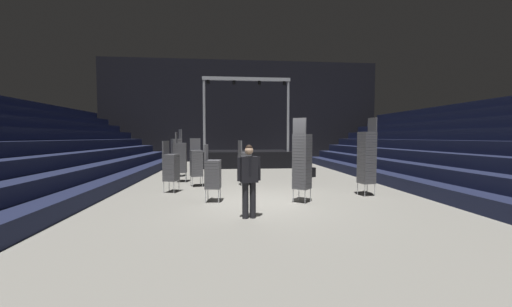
% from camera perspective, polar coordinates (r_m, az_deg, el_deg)
% --- Properties ---
extents(ground_plane, '(22.00, 30.00, 0.10)m').
position_cam_1_polar(ground_plane, '(9.04, 2.16, -9.44)').
color(ground_plane, gray).
extents(arena_end_wall, '(22.00, 0.30, 8.00)m').
position_cam_1_polar(arena_end_wall, '(23.86, -2.71, 8.17)').
color(arena_end_wall, black).
rests_on(arena_end_wall, ground_plane).
extents(bleacher_bank_left, '(6.00, 24.00, 3.60)m').
position_cam_1_polar(bleacher_bank_left, '(11.89, -40.54, 1.81)').
color(bleacher_bank_left, '#191E38').
rests_on(bleacher_bank_left, ground_plane).
extents(bleacher_bank_right, '(6.00, 24.00, 3.60)m').
position_cam_1_polar(bleacher_bank_right, '(13.39, 37.79, 1.98)').
color(bleacher_bank_right, '#191E38').
rests_on(bleacher_bank_right, ground_plane).
extents(stage_riser, '(5.62, 3.40, 5.53)m').
position_cam_1_polar(stage_riser, '(19.52, -2.06, -0.71)').
color(stage_riser, black).
rests_on(stage_riser, ground_plane).
extents(man_with_tie, '(0.57, 0.29, 1.75)m').
position_cam_1_polar(man_with_tie, '(6.98, -1.34, -4.52)').
color(man_with_tie, black).
rests_on(man_with_tie, ground_plane).
extents(chair_stack_front_left, '(0.52, 0.52, 2.56)m').
position_cam_1_polar(chair_stack_front_left, '(10.35, 20.62, -0.60)').
color(chair_stack_front_left, '#B2B5BA').
rests_on(chair_stack_front_left, ground_plane).
extents(chair_stack_front_right, '(0.46, 0.46, 2.14)m').
position_cam_1_polar(chair_stack_front_right, '(13.05, -14.28, -0.68)').
color(chair_stack_front_right, '#B2B5BA').
rests_on(chair_stack_front_right, ground_plane).
extents(chair_stack_mid_left, '(0.49, 0.49, 1.71)m').
position_cam_1_polar(chair_stack_mid_left, '(8.86, -8.38, -3.76)').
color(chair_stack_mid_left, '#B2B5BA').
rests_on(chair_stack_mid_left, ground_plane).
extents(chair_stack_mid_right, '(0.58, 0.58, 2.31)m').
position_cam_1_polar(chair_stack_mid_right, '(14.83, -15.07, 0.09)').
color(chair_stack_mid_right, '#B2B5BA').
rests_on(chair_stack_mid_right, ground_plane).
extents(chair_stack_mid_centre, '(0.55, 0.55, 1.88)m').
position_cam_1_polar(chair_stack_mid_centre, '(11.72, -11.46, -1.69)').
color(chair_stack_mid_centre, '#B2B5BA').
rests_on(chair_stack_mid_centre, ground_plane).
extents(chair_stack_rear_left, '(0.59, 0.59, 1.79)m').
position_cam_1_polar(chair_stack_rear_left, '(11.36, 8.68, -2.03)').
color(chair_stack_rear_left, '#B2B5BA').
rests_on(chair_stack_rear_left, ground_plane).
extents(chair_stack_rear_right, '(0.55, 0.55, 1.79)m').
position_cam_1_polar(chair_stack_rear_right, '(10.69, -16.12, -2.44)').
color(chair_stack_rear_right, '#B2B5BA').
rests_on(chair_stack_rear_right, ground_plane).
extents(chair_stack_rear_centre, '(0.62, 0.62, 2.48)m').
position_cam_1_polar(chair_stack_rear_centre, '(8.78, 8.89, -1.35)').
color(chair_stack_rear_centre, '#B2B5BA').
rests_on(chair_stack_rear_centre, ground_plane).
extents(chair_stack_aisle_left, '(0.54, 0.54, 1.79)m').
position_cam_1_polar(chair_stack_aisle_left, '(11.79, -2.25, -1.80)').
color(chair_stack_aisle_left, '#B2B5BA').
rests_on(chair_stack_aisle_left, ground_plane).
extents(equipment_road_case, '(1.07, 0.93, 0.46)m').
position_cam_1_polar(equipment_road_case, '(14.45, 9.37, -3.60)').
color(equipment_road_case, black).
rests_on(equipment_road_case, ground_plane).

